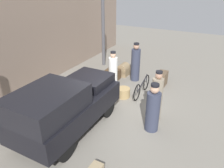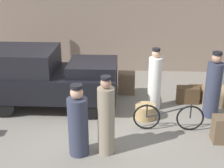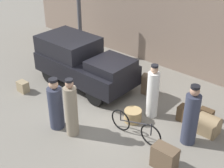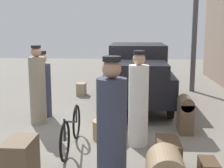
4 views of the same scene
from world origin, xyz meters
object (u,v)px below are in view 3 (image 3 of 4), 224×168
(trunk_large_brown, at_px, (165,158))
(suitcase_black_upright, at_px, (209,125))
(trunk_barrel_dark, at_px, (150,84))
(trunk_wicker_pale, at_px, (206,114))
(porter_with_bicycle, at_px, (191,117))
(truck, at_px, (82,61))
(suitcase_tan_flat, at_px, (23,87))
(trunk_umber_medium, at_px, (188,115))
(porter_lifting_near_truck, at_px, (71,110))
(porter_carrying_trunk, at_px, (56,106))
(porter_standing_middle, at_px, (153,93))
(wicker_basket, at_px, (133,115))
(bicycle, at_px, (135,127))

(trunk_large_brown, bearing_deg, suitcase_black_upright, 84.23)
(trunk_barrel_dark, distance_m, trunk_wicker_pale, 2.20)
(porter_with_bicycle, bearing_deg, truck, 174.79)
(suitcase_tan_flat, bearing_deg, trunk_umber_medium, 22.57)
(porter_lifting_near_truck, bearing_deg, truck, 129.64)
(porter_lifting_near_truck, bearing_deg, trunk_wicker_pale, 51.37)
(porter_carrying_trunk, height_order, porter_standing_middle, porter_standing_middle)
(porter_standing_middle, bearing_deg, trunk_wicker_pale, 35.19)
(wicker_basket, bearing_deg, trunk_large_brown, -30.46)
(wicker_basket, distance_m, trunk_wicker_pale, 2.31)
(porter_carrying_trunk, bearing_deg, suitcase_tan_flat, 167.72)
(bicycle, relative_size, porter_with_bicycle, 0.97)
(wicker_basket, relative_size, porter_lifting_near_truck, 0.30)
(trunk_wicker_pale, bearing_deg, trunk_umber_medium, -122.98)
(porter_with_bicycle, bearing_deg, bicycle, -146.55)
(suitcase_tan_flat, distance_m, trunk_barrel_dark, 4.51)
(bicycle, xyz_separation_m, trunk_umber_medium, (0.77, 1.66, -0.11))
(bicycle, relative_size, wicker_basket, 3.24)
(trunk_large_brown, bearing_deg, trunk_barrel_dark, 131.03)
(porter_lifting_near_truck, xyz_separation_m, trunk_umber_medium, (2.25, 2.71, -0.58))
(wicker_basket, height_order, trunk_large_brown, trunk_large_brown)
(truck, xyz_separation_m, trunk_umber_medium, (4.15, 0.42, -0.69))
(truck, relative_size, suitcase_tan_flat, 9.32)
(porter_lifting_near_truck, bearing_deg, suitcase_black_upright, 41.28)
(trunk_umber_medium, bearing_deg, suitcase_black_upright, -8.69)
(suitcase_tan_flat, distance_m, trunk_large_brown, 5.89)
(bicycle, bearing_deg, porter_lifting_near_truck, -144.43)
(wicker_basket, height_order, trunk_wicker_pale, wicker_basket)
(bicycle, xyz_separation_m, trunk_large_brown, (1.29, -0.48, -0.03))
(porter_with_bicycle, bearing_deg, suitcase_black_upright, 71.13)
(bicycle, distance_m, porter_with_bicycle, 1.56)
(suitcase_tan_flat, height_order, trunk_umber_medium, trunk_umber_medium)
(truck, height_order, porter_standing_middle, porter_standing_middle)
(suitcase_tan_flat, height_order, trunk_wicker_pale, suitcase_tan_flat)
(wicker_basket, distance_m, porter_standing_middle, 0.92)
(wicker_basket, relative_size, porter_carrying_trunk, 0.33)
(porter_with_bicycle, relative_size, suitcase_black_upright, 2.97)
(trunk_umber_medium, bearing_deg, trunk_wicker_pale, 57.02)
(trunk_wicker_pale, bearing_deg, porter_with_bicycle, -85.07)
(porter_carrying_trunk, height_order, suitcase_black_upright, porter_carrying_trunk)
(porter_lifting_near_truck, xyz_separation_m, suitcase_black_upright, (2.96, 2.60, -0.54))
(trunk_barrel_dark, relative_size, trunk_umber_medium, 1.22)
(porter_carrying_trunk, distance_m, suitcase_tan_flat, 2.64)
(suitcase_black_upright, bearing_deg, porter_with_bicycle, -108.87)
(truck, relative_size, trunk_wicker_pale, 8.76)
(bicycle, relative_size, trunk_large_brown, 2.77)
(wicker_basket, xyz_separation_m, suitcase_black_upright, (2.03, 0.96, 0.09))
(truck, distance_m, porter_with_bicycle, 4.64)
(porter_with_bicycle, bearing_deg, porter_lifting_near_truck, -145.39)
(porter_standing_middle, distance_m, trunk_barrel_dark, 1.34)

